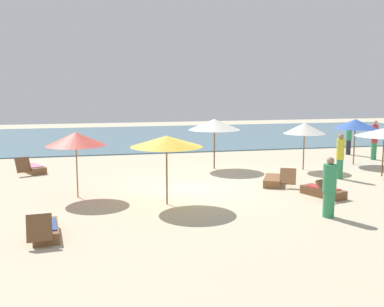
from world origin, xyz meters
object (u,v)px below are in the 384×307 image
at_px(umbrella_3, 355,124).
at_px(umbrella_4, 305,128).
at_px(lounger_2, 32,168).
at_px(umbrella_1, 167,141).
at_px(umbrella_0, 76,139).
at_px(person_1, 340,156).
at_px(person_2, 329,187).
at_px(person_3, 349,137).
at_px(umbrella_2, 214,124).
at_px(person_0, 374,139).
at_px(lounger_0, 45,230).
at_px(lounger_1, 274,180).
at_px(umbrella_6, 384,132).
at_px(lounger_4, 323,192).

relative_size(umbrella_3, umbrella_4, 1.03).
bearing_deg(lounger_2, umbrella_1, -53.76).
height_order(umbrella_0, person_1, umbrella_0).
distance_m(lounger_2, person_2, 12.46).
bearing_deg(person_3, lounger_2, -174.10).
relative_size(umbrella_2, lounger_2, 1.33).
bearing_deg(umbrella_3, person_1, -130.24).
xyz_separation_m(umbrella_4, lounger_2, (-11.48, 1.88, -1.63)).
distance_m(lounger_2, person_0, 16.14).
xyz_separation_m(umbrella_0, person_1, (10.02, 0.83, -1.02)).
relative_size(lounger_0, lounger_2, 0.98).
bearing_deg(person_3, person_0, -80.10).
distance_m(umbrella_0, lounger_0, 4.41).
relative_size(umbrella_4, person_3, 1.16).
bearing_deg(lounger_2, lounger_1, -26.45).
distance_m(umbrella_2, lounger_1, 4.33).
height_order(umbrella_6, person_0, umbrella_6).
xyz_separation_m(umbrella_0, lounger_2, (-1.95, 4.83, -1.76)).
bearing_deg(umbrella_1, lounger_1, 23.35).
bearing_deg(lounger_2, umbrella_0, -67.98).
distance_m(umbrella_6, lounger_1, 5.20).
relative_size(umbrella_4, person_2, 1.21).
relative_size(umbrella_6, lounger_0, 1.36).
xyz_separation_m(lounger_1, person_3, (6.78, 6.12, 0.74)).
height_order(umbrella_4, person_0, umbrella_4).
bearing_deg(umbrella_6, person_2, -136.60).
bearing_deg(person_1, lounger_2, 161.52).
bearing_deg(umbrella_2, umbrella_6, -27.20).
xyz_separation_m(lounger_4, person_0, (6.23, 6.43, 0.83)).
distance_m(umbrella_1, umbrella_4, 8.16).
bearing_deg(lounger_1, person_3, 42.09).
xyz_separation_m(lounger_2, person_2, (8.85, -8.74, 0.67)).
height_order(umbrella_1, lounger_4, umbrella_1).
xyz_separation_m(umbrella_3, umbrella_6, (-0.42, -2.75, -0.10)).
bearing_deg(lounger_1, person_2, -92.31).
xyz_separation_m(umbrella_4, lounger_4, (-1.59, -4.69, -1.63)).
height_order(person_0, person_2, person_0).
distance_m(lounger_0, person_3, 17.93).
height_order(person_0, person_1, person_0).
distance_m(umbrella_1, person_0, 13.07).
bearing_deg(lounger_1, lounger_0, -150.92).
relative_size(umbrella_1, umbrella_4, 1.08).
height_order(lounger_0, person_0, person_0).
bearing_deg(person_2, umbrella_0, 150.48).
distance_m(lounger_1, person_1, 3.08).
xyz_separation_m(umbrella_2, umbrella_4, (3.73, -1.12, -0.15)).
relative_size(umbrella_0, person_2, 1.27).
distance_m(umbrella_0, umbrella_6, 12.01).
relative_size(umbrella_3, person_0, 1.08).
bearing_deg(lounger_4, lounger_0, -165.44).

